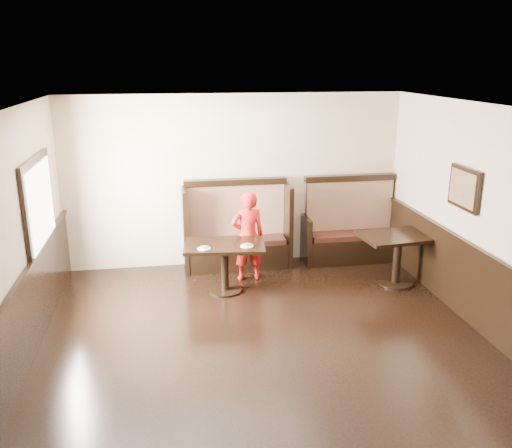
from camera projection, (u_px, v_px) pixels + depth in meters
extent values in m
plane|color=black|center=(277.00, 373.00, 5.95)|extent=(7.00, 7.00, 0.00)
plane|color=#CAB392|center=(235.00, 181.00, 8.85)|extent=(5.50, 0.00, 5.50)
plane|color=white|center=(281.00, 114.00, 5.14)|extent=(7.00, 7.00, 0.00)
cube|color=black|center=(10.00, 354.00, 5.37)|extent=(0.05, 6.90, 1.00)
cube|color=black|center=(509.00, 313.00, 6.24)|extent=(0.05, 6.90, 1.00)
cube|color=black|center=(39.00, 204.00, 6.86)|extent=(0.05, 1.50, 1.20)
cube|color=white|center=(41.00, 204.00, 6.87)|extent=(0.01, 1.30, 1.00)
cube|color=black|center=(464.00, 188.00, 7.02)|extent=(0.04, 0.70, 0.55)
cube|color=olive|center=(463.00, 188.00, 7.02)|extent=(0.01, 0.60, 0.45)
cube|color=black|center=(238.00, 255.00, 8.93)|extent=(1.60, 0.50, 0.42)
cube|color=black|center=(238.00, 241.00, 8.86)|extent=(1.54, 0.46, 0.09)
cube|color=#4B0F15|center=(236.00, 212.00, 8.93)|extent=(1.60, 0.12, 0.92)
cube|color=black|center=(235.00, 182.00, 8.78)|extent=(1.68, 0.16, 0.10)
cube|color=black|center=(185.00, 229.00, 8.75)|extent=(0.07, 0.72, 1.36)
cube|color=black|center=(287.00, 224.00, 9.02)|extent=(0.07, 0.72, 1.36)
cube|color=black|center=(351.00, 249.00, 9.24)|extent=(1.50, 0.50, 0.42)
cube|color=black|center=(352.00, 235.00, 9.17)|extent=(1.44, 0.46, 0.09)
cube|color=#4B0F15|center=(349.00, 206.00, 9.24)|extent=(1.50, 0.12, 0.92)
cube|color=black|center=(350.00, 178.00, 9.09)|extent=(1.58, 0.16, 0.10)
cube|color=black|center=(305.00, 239.00, 9.15)|extent=(0.07, 0.72, 0.80)
cube|color=black|center=(393.00, 234.00, 9.40)|extent=(0.07, 0.72, 0.80)
cube|color=black|center=(225.00, 246.00, 7.86)|extent=(1.23, 0.85, 0.05)
cylinder|color=black|center=(225.00, 269.00, 7.96)|extent=(0.12, 0.12, 0.68)
cylinder|color=black|center=(225.00, 290.00, 8.06)|extent=(0.50, 0.50, 0.03)
cube|color=black|center=(399.00, 236.00, 8.11)|extent=(1.21, 0.86, 0.05)
cylinder|color=black|center=(397.00, 261.00, 8.22)|extent=(0.12, 0.12, 0.72)
cylinder|color=black|center=(395.00, 283.00, 8.32)|extent=(0.54, 0.54, 0.03)
imported|color=red|center=(248.00, 236.00, 8.31)|extent=(0.54, 0.37, 1.41)
cylinder|color=white|center=(204.00, 248.00, 7.65)|extent=(0.19, 0.19, 0.01)
cylinder|color=tan|center=(204.00, 247.00, 7.65)|extent=(0.12, 0.12, 0.02)
cylinder|color=#EABA54|center=(204.00, 247.00, 7.64)|extent=(0.10, 0.10, 0.01)
cylinder|color=white|center=(247.00, 246.00, 7.75)|extent=(0.19, 0.19, 0.01)
cylinder|color=tan|center=(247.00, 245.00, 7.75)|extent=(0.12, 0.12, 0.02)
cylinder|color=#EABA54|center=(247.00, 244.00, 7.74)|extent=(0.10, 0.10, 0.01)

